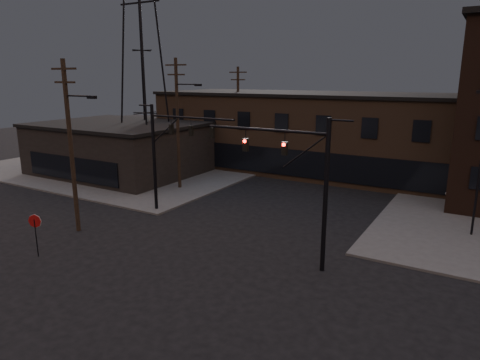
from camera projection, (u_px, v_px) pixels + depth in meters
name	position (u px, v px, depth m)	size (l,w,h in m)	color
ground	(171.00, 275.00, 21.99)	(140.00, 140.00, 0.00)	black
sidewalk_nw	(146.00, 161.00, 51.26)	(30.00, 30.00, 0.15)	#474744
building_row	(343.00, 135.00, 44.47)	(40.00, 12.00, 8.00)	#4E3A29
building_left	(119.00, 150.00, 44.68)	(16.00, 12.00, 5.00)	black
traffic_signal_near	(305.00, 177.00, 21.94)	(7.12, 0.24, 8.00)	black
traffic_signal_far	(167.00, 147.00, 30.82)	(7.12, 0.24, 8.00)	black
stop_sign	(35.00, 226.00, 23.85)	(0.72, 0.33, 2.48)	black
utility_pole_near	(71.00, 143.00, 26.94)	(3.70, 0.28, 11.00)	black
utility_pole_mid	(178.00, 121.00, 37.42)	(3.70, 0.28, 11.50)	black
utility_pole_far	(238.00, 114.00, 48.06)	(2.20, 0.28, 11.00)	black
transmission_tower	(142.00, 50.00, 43.00)	(7.00, 7.00, 25.00)	black
car_crossing	(363.00, 173.00, 41.43)	(1.81, 5.20, 1.71)	black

